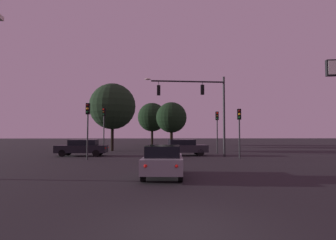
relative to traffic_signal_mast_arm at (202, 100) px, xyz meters
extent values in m
plane|color=black|center=(-3.44, 6.21, -5.10)|extent=(168.00, 168.00, 0.00)
cylinder|color=#232326|center=(2.07, 0.12, -1.44)|extent=(0.20, 0.20, 7.31)
cylinder|color=#232326|center=(-1.25, -0.08, 1.71)|extent=(6.64, 0.53, 0.14)
ellipsoid|color=#F4EACC|center=(-4.87, -0.30, 1.86)|extent=(0.56, 0.28, 0.16)
cylinder|color=#232326|center=(0.08, 0.00, 1.56)|extent=(0.05, 0.05, 0.28)
cube|color=black|center=(0.08, 0.00, 0.97)|extent=(0.31, 0.26, 0.90)
sphere|color=red|center=(0.07, 0.14, 1.25)|extent=(0.18, 0.18, 0.18)
sphere|color=#56380C|center=(0.07, 0.14, 0.97)|extent=(0.18, 0.18, 0.18)
sphere|color=#0C4219|center=(0.07, 0.14, 0.69)|extent=(0.18, 0.18, 0.18)
cylinder|color=#232326|center=(-3.90, -0.24, 1.51)|extent=(0.05, 0.05, 0.39)
cube|color=black|center=(-3.90, -0.24, 0.86)|extent=(0.31, 0.26, 0.90)
sphere|color=red|center=(-3.91, -0.10, 1.14)|extent=(0.18, 0.18, 0.18)
sphere|color=#56380C|center=(-3.91, -0.10, 0.86)|extent=(0.18, 0.18, 0.18)
sphere|color=#0C4219|center=(-3.91, -0.10, 0.58)|extent=(0.18, 0.18, 0.18)
cylinder|color=#232326|center=(-9.58, -2.43, -3.28)|extent=(0.12, 0.12, 3.63)
cube|color=black|center=(-9.58, -2.43, -1.02)|extent=(0.31, 0.25, 0.90)
sphere|color=#4C0A0A|center=(-9.58, -2.57, -0.74)|extent=(0.18, 0.18, 0.18)
sphere|color=#F9A319|center=(-9.58, -2.57, -1.02)|extent=(0.18, 0.18, 0.18)
sphere|color=#0C4219|center=(-9.58, -2.57, -1.30)|extent=(0.18, 0.18, 0.18)
cylinder|color=#232326|center=(-9.73, 4.73, -3.13)|extent=(0.12, 0.12, 3.94)
cube|color=black|center=(-9.73, 4.73, -0.71)|extent=(0.33, 0.29, 0.90)
sphere|color=red|center=(-9.75, 4.59, -0.43)|extent=(0.18, 0.18, 0.18)
sphere|color=#56380C|center=(-9.75, 4.59, -0.71)|extent=(0.18, 0.18, 0.18)
sphere|color=#0C4219|center=(-9.75, 4.59, -0.99)|extent=(0.18, 0.18, 0.18)
cylinder|color=#232326|center=(2.85, -1.91, -3.47)|extent=(0.12, 0.12, 3.26)
cube|color=black|center=(2.85, -1.91, -1.39)|extent=(0.32, 0.27, 0.90)
sphere|color=#4C0A0A|center=(2.83, -2.05, -1.11)|extent=(0.18, 0.18, 0.18)
sphere|color=#F9A319|center=(2.83, -2.05, -1.39)|extent=(0.18, 0.18, 0.18)
sphere|color=#0C4219|center=(2.83, -2.05, -1.67)|extent=(0.18, 0.18, 0.18)
cylinder|color=#232326|center=(2.30, 4.09, -3.34)|extent=(0.12, 0.12, 3.52)
cube|color=black|center=(2.30, 4.09, -1.13)|extent=(0.32, 0.26, 0.90)
sphere|color=red|center=(2.31, 3.95, -0.85)|extent=(0.18, 0.18, 0.18)
sphere|color=#56380C|center=(2.31, 3.95, -1.13)|extent=(0.18, 0.18, 0.18)
sphere|color=#0C4219|center=(2.31, 3.95, -1.41)|extent=(0.18, 0.18, 0.18)
cube|color=gray|center=(-3.68, -11.04, -4.44)|extent=(2.08, 4.11, 0.68)
cube|color=black|center=(-3.69, -11.19, -3.84)|extent=(1.70, 2.26, 0.52)
cylinder|color=black|center=(-4.41, -9.67, -4.78)|extent=(0.24, 0.65, 0.64)
cylinder|color=black|center=(-2.78, -9.77, -4.78)|extent=(0.24, 0.65, 0.64)
cylinder|color=black|center=(-4.57, -12.31, -4.78)|extent=(0.24, 0.65, 0.64)
cylinder|color=black|center=(-2.95, -12.41, -4.78)|extent=(0.24, 0.65, 0.64)
sphere|color=red|center=(-4.44, -13.01, -4.34)|extent=(0.14, 0.14, 0.14)
sphere|color=red|center=(-3.17, -13.09, -4.34)|extent=(0.14, 0.14, 0.14)
cube|color=black|center=(-11.06, 1.28, -4.44)|extent=(4.59, 1.81, 0.68)
cube|color=black|center=(-10.91, 1.28, -3.84)|extent=(2.48, 1.55, 0.52)
cylinder|color=black|center=(-12.58, 0.50, -4.78)|extent=(0.64, 0.20, 0.64)
cylinder|color=black|center=(-12.57, 2.08, -4.78)|extent=(0.64, 0.20, 0.64)
cylinder|color=black|center=(-9.55, 0.48, -4.78)|extent=(0.64, 0.20, 0.64)
cylinder|color=black|center=(-9.54, 2.07, -4.78)|extent=(0.64, 0.20, 0.64)
sphere|color=red|center=(-8.76, 0.64, -4.34)|extent=(0.14, 0.14, 0.14)
sphere|color=red|center=(-8.75, 1.90, -4.34)|extent=(0.14, 0.14, 0.14)
cube|color=#232328|center=(-1.53, 1.51, -4.44)|extent=(4.61, 2.21, 0.68)
cube|color=black|center=(-1.68, 1.50, -3.84)|extent=(2.54, 1.77, 0.52)
cylinder|color=black|center=(-0.14, 2.45, -4.78)|extent=(0.66, 0.26, 0.64)
cylinder|color=black|center=(0.01, 0.84, -4.78)|extent=(0.66, 0.26, 0.64)
cylinder|color=black|center=(-3.07, 2.18, -4.78)|extent=(0.66, 0.26, 0.64)
cylinder|color=black|center=(-2.93, 0.57, -4.78)|extent=(0.66, 0.26, 0.64)
sphere|color=red|center=(-3.82, 1.94, -4.34)|extent=(0.14, 0.14, 0.14)
sphere|color=red|center=(-3.71, 0.68, -4.34)|extent=(0.14, 0.14, 0.14)
cylinder|color=black|center=(-9.50, 8.61, -3.38)|extent=(0.36, 0.36, 3.43)
sphere|color=black|center=(-9.50, 8.61, 0.29)|extent=(5.58, 5.58, 5.58)
cylinder|color=black|center=(-1.92, 17.02, -3.64)|extent=(0.45, 0.45, 2.91)
sphere|color=black|center=(-1.92, 17.02, -0.54)|extent=(4.70, 4.70, 4.70)
cylinder|color=black|center=(-5.06, 24.31, -3.48)|extent=(0.42, 0.42, 3.23)
sphere|color=black|center=(-5.06, 24.31, -0.06)|extent=(5.17, 5.17, 5.17)
camera|label=1|loc=(-3.91, -24.15, -3.00)|focal=28.78mm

